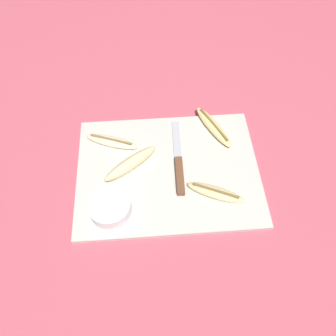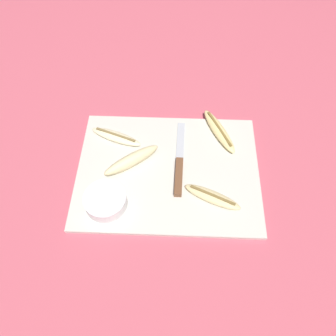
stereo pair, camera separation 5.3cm
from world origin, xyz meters
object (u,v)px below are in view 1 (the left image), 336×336
at_px(banana_soft_right, 131,164).
at_px(prep_bowl, 110,207).
at_px(knife, 179,169).
at_px(banana_mellow_near, 215,192).
at_px(banana_pale_long, 112,142).
at_px(banana_golden_short, 214,127).

bearing_deg(banana_soft_right, prep_bowl, -113.13).
distance_m(knife, banana_soft_right, 0.13).
xyz_separation_m(banana_mellow_near, banana_pale_long, (-0.27, 0.19, -0.00)).
bearing_deg(banana_mellow_near, banana_golden_short, 82.88).
relative_size(knife, banana_pale_long, 1.58).
bearing_deg(banana_soft_right, banana_pale_long, 122.31).
relative_size(banana_mellow_near, prep_bowl, 1.43).
xyz_separation_m(banana_mellow_near, banana_golden_short, (0.03, 0.22, 0.00)).
distance_m(banana_mellow_near, banana_soft_right, 0.24).
relative_size(banana_mellow_near, banana_golden_short, 0.91).
xyz_separation_m(knife, banana_pale_long, (-0.19, 0.11, 0.00)).
height_order(knife, banana_golden_short, banana_golden_short).
bearing_deg(banana_soft_right, banana_golden_short, 25.61).
height_order(knife, banana_mellow_near, banana_mellow_near).
height_order(banana_pale_long, banana_soft_right, banana_soft_right).
distance_m(banana_mellow_near, banana_golden_short, 0.22).
bearing_deg(banana_golden_short, knife, -129.80).
xyz_separation_m(banana_mellow_near, banana_soft_right, (-0.22, 0.10, 0.01)).
xyz_separation_m(banana_pale_long, banana_golden_short, (0.30, 0.03, 0.00)).
xyz_separation_m(banana_pale_long, prep_bowl, (0.00, -0.21, 0.01)).
relative_size(knife, prep_bowl, 2.31).
bearing_deg(banana_soft_right, knife, -8.63).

